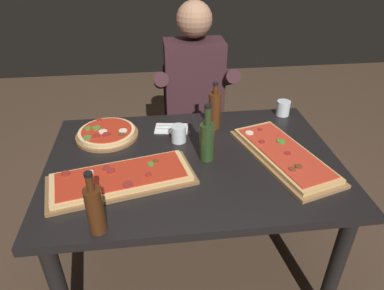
{
  "coord_description": "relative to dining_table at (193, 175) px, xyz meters",
  "views": [
    {
      "loc": [
        -0.17,
        -1.39,
        1.7
      ],
      "look_at": [
        0.0,
        0.05,
        0.79
      ],
      "focal_mm": 32.81,
      "sensor_mm": 36.0,
      "label": 1
    }
  ],
  "objects": [
    {
      "name": "pizza_rectangular_left",
      "position": [
        0.44,
        -0.04,
        0.11
      ],
      "size": [
        0.42,
        0.66,
        0.05
      ],
      "color": "olive",
      "rests_on": "dining_table"
    },
    {
      "name": "ground_plane",
      "position": [
        0.0,
        0.0,
        -0.64
      ],
      "size": [
        6.4,
        6.4,
        0.0
      ],
      "primitive_type": "plane",
      "color": "#4C3828"
    },
    {
      "name": "dining_table",
      "position": [
        0.0,
        0.0,
        0.0
      ],
      "size": [
        1.4,
        0.96,
        0.74
      ],
      "color": "black",
      "rests_on": "ground_plane"
    },
    {
      "name": "pizza_rectangular_front",
      "position": [
        -0.33,
        -0.14,
        0.12
      ],
      "size": [
        0.68,
        0.39,
        0.05
      ],
      "color": "brown",
      "rests_on": "dining_table"
    },
    {
      "name": "napkin_cutlery_set",
      "position": [
        -0.08,
        0.31,
        0.1
      ],
      "size": [
        0.19,
        0.14,
        0.01
      ],
      "color": "white",
      "rests_on": "dining_table"
    },
    {
      "name": "wine_bottle_dark",
      "position": [
        -0.4,
        -0.42,
        0.2
      ],
      "size": [
        0.06,
        0.06,
        0.27
      ],
      "color": "#47230F",
      "rests_on": "dining_table"
    },
    {
      "name": "tumbler_near_camera",
      "position": [
        0.58,
        0.4,
        0.14
      ],
      "size": [
        0.08,
        0.08,
        0.09
      ],
      "color": "silver",
      "rests_on": "dining_table"
    },
    {
      "name": "tumbler_far_side",
      "position": [
        -0.05,
        0.18,
        0.14
      ],
      "size": [
        0.08,
        0.08,
        0.09
      ],
      "color": "silver",
      "rests_on": "dining_table"
    },
    {
      "name": "seated_diner",
      "position": [
        0.1,
        0.74,
        0.1
      ],
      "size": [
        0.53,
        0.41,
        1.33
      ],
      "color": "#23232D",
      "rests_on": "ground_plane"
    },
    {
      "name": "oil_bottle_amber",
      "position": [
        0.15,
        0.3,
        0.2
      ],
      "size": [
        0.07,
        0.07,
        0.26
      ],
      "color": "#47230F",
      "rests_on": "dining_table"
    },
    {
      "name": "vinegar_bottle_green",
      "position": [
        0.07,
        0.0,
        0.2
      ],
      "size": [
        0.07,
        0.07,
        0.29
      ],
      "color": "#233819",
      "rests_on": "dining_table"
    },
    {
      "name": "pizza_round_far",
      "position": [
        -0.43,
        0.27,
        0.12
      ],
      "size": [
        0.33,
        0.33,
        0.05
      ],
      "color": "brown",
      "rests_on": "dining_table"
    },
    {
      "name": "diner_chair",
      "position": [
        0.1,
        0.86,
        -0.16
      ],
      "size": [
        0.44,
        0.44,
        0.87
      ],
      "color": "black",
      "rests_on": "ground_plane"
    }
  ]
}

